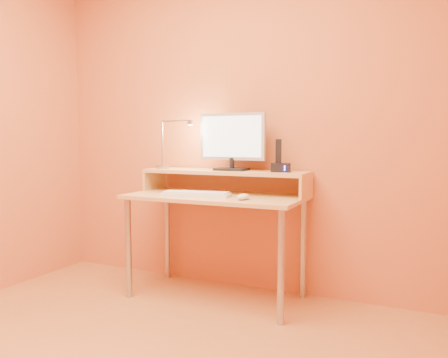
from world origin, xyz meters
The scene contains 25 objects.
wall_back centered at (0.00, 1.50, 1.25)m, with size 3.00×0.04×2.50m, color #C67136.
desk_leg_fl centered at (-0.55, 0.93, 0.35)m, with size 0.04×0.04×0.69m, color #A5A5AE.
desk_leg_fr centered at (0.55, 0.93, 0.35)m, with size 0.04×0.04×0.69m, color #A5A5AE.
desk_leg_bl centered at (-0.55, 1.43, 0.35)m, with size 0.04×0.04×0.69m, color #A5A5AE.
desk_leg_br centered at (0.55, 1.43, 0.35)m, with size 0.04×0.04×0.69m, color #A5A5AE.
desk_lower centered at (0.00, 1.18, 0.71)m, with size 1.20×0.60×0.03m, color #E5AB6C.
shelf_riser_left centered at (-0.59, 1.33, 0.79)m, with size 0.02×0.30×0.14m, color #E5AB6C.
shelf_riser_right centered at (0.59, 1.33, 0.79)m, with size 0.02×0.30×0.14m, color #E5AB6C.
desk_shelf centered at (0.00, 1.33, 0.87)m, with size 1.20×0.30×0.03m, color #E5AB6C.
monitor_foot centered at (0.06, 1.33, 0.89)m, with size 0.22×0.16×0.02m, color black.
monitor_neck centered at (0.06, 1.33, 0.93)m, with size 0.04×0.04×0.07m, color black.
monitor_panel centered at (0.06, 1.34, 1.12)m, with size 0.48×0.04×0.33m, color #B1B1B9.
monitor_back centered at (0.06, 1.36, 1.12)m, with size 0.44×0.01×0.28m, color black.
monitor_screen centered at (0.06, 1.32, 1.12)m, with size 0.44×0.00×0.29m, color #CCEBFF.
lamp_base centered at (-0.50, 1.30, 0.89)m, with size 0.10×0.10×0.03m, color #A5A5AE.
lamp_post centered at (-0.50, 1.30, 1.07)m, with size 0.01×0.01×0.33m, color #A5A5AE.
lamp_arm centered at (-0.38, 1.30, 1.24)m, with size 0.01×0.01×0.24m, color #A5A5AE.
lamp_head centered at (-0.26, 1.30, 1.22)m, with size 0.04×0.04×0.03m, color #A5A5AE.
lamp_bulb centered at (-0.26, 1.30, 1.20)m, with size 0.03×0.03×0.00m, color #FFEAC6.
phone_dock centered at (0.41, 1.33, 0.91)m, with size 0.13×0.10×0.06m, color black.
phone_handset centered at (0.40, 1.33, 1.02)m, with size 0.04×0.03×0.16m, color black.
phone_led centered at (0.46, 1.28, 0.91)m, with size 0.01×0.00×0.04m, color #3032F1.
keyboard centered at (-0.08, 1.05, 0.73)m, with size 0.45×0.14×0.02m, color white.
mouse centered at (0.27, 1.03, 0.74)m, with size 0.06×0.11×0.04m, color silver.
remote_control centered at (-0.24, 1.11, 0.73)m, with size 0.05×0.20×0.02m, color white.
Camera 1 is at (1.32, -1.53, 1.09)m, focal length 35.63 mm.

